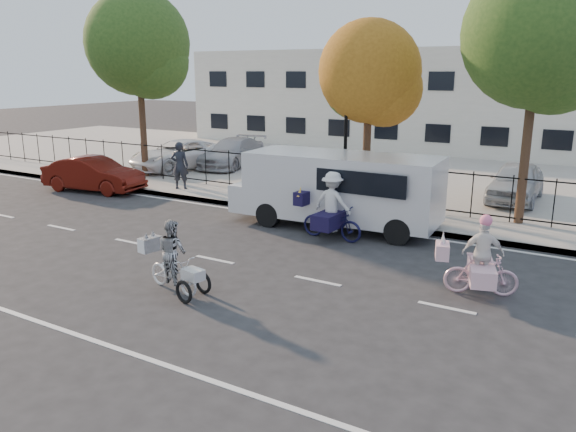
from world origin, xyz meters
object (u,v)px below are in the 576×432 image
Objects in this scene: red_sedan at (94,174)px; lot_car_d at (516,182)px; lot_car_a at (232,153)px; lot_car_b at (179,155)px; unicorn_bike at (480,266)px; bull_bike at (331,213)px; white_van at (339,187)px; lamppost at (346,120)px; pedestrian at (180,165)px; zebra_trike at (173,264)px; lot_car_c at (313,167)px.

red_sedan is 1.03× the size of lot_car_d.
lot_car_a is 2.59m from lot_car_b.
unicorn_bike is 5.10m from bull_bike.
red_sedan is 0.85× the size of lot_car_b.
white_van is 7.37m from lot_car_d.
lot_car_b is at bearing 164.78° from lamppost.
lot_car_b is at bearing 151.77° from white_van.
pedestrian is at bearing -172.89° from lamppost.
lamppost reaches higher than white_van.
lot_car_b is 1.22× the size of lot_car_d.
zebra_trike is at bearing -112.53° from lot_car_d.
unicorn_bike is 0.39× the size of lot_car_a.
bull_bike is (-4.63, 2.13, 0.12)m from unicorn_bike.
unicorn_bike reaches higher than red_sedan.
lamppost is 0.66× the size of white_van.
lamppost reaches higher than lot_car_d.
red_sedan is at bearing -78.30° from lot_car_b.
zebra_trike is 11.89m from red_sedan.
lot_car_c is (7.27, 5.21, 0.18)m from red_sedan.
zebra_trike is 5.47m from bull_bike.
white_van reaches higher than lot_car_d.
lot_car_c is 7.86m from lot_car_d.
lot_car_a is (-1.40, 5.46, -0.26)m from pedestrian.
lot_car_a is at bearing 36.58° from unicorn_bike.
lot_car_c is at bearing -62.88° from red_sedan.
white_van is at bearing 3.35° from zebra_trike.
zebra_trike is at bearing -100.78° from white_van.
unicorn_bike is (5.89, -5.72, -2.44)m from lamppost.
lot_car_a is (-14.09, 10.34, 0.17)m from unicorn_bike.
lot_car_d is (7.80, 0.96, -0.02)m from lot_car_c.
zebra_trike is 6.70m from white_van.
lamppost is at bearing -43.25° from lot_car_c.
lot_car_b is at bearing 44.83° from unicorn_bike.
zebra_trike reaches higher than red_sedan.
lot_car_a is (-9.46, 8.21, 0.05)m from bull_bike.
red_sedan is 3.57m from pedestrian.
lamppost is at bearing -84.66° from red_sedan.
zebra_trike reaches higher than lot_car_b.
white_van is 6.20m from lot_car_c.
lot_car_b is (-9.95, 2.71, -2.27)m from lamppost.
pedestrian reaches higher than bull_bike.
bull_bike is (1.26, -3.60, -2.32)m from lamppost.
lamppost is 1.03× the size of red_sedan.
zebra_trike is at bearing -74.55° from lot_car_c.
lot_car_a is 5.81m from lot_car_c.
lot_car_a is 1.16× the size of lot_car_d.
lot_car_d is at bearing -11.23° from zebra_trike.
bull_bike is 0.43× the size of lot_car_b.
white_van reaches higher than unicorn_bike.
lot_car_c is (-2.69, 2.75, -2.24)m from lamppost.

